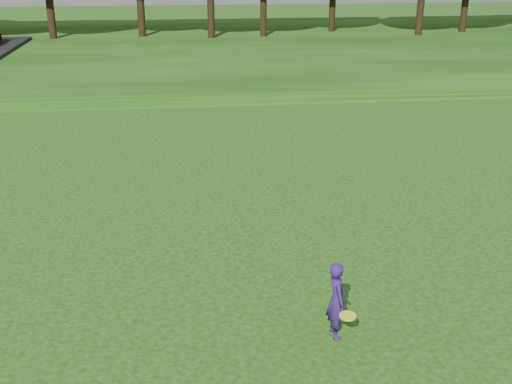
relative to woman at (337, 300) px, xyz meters
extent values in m
plane|color=#18430C|center=(-0.82, -1.18, -0.73)|extent=(140.00, 140.00, 0.00)
cube|color=#18430C|center=(-0.82, 32.82, -0.43)|extent=(130.00, 30.00, 0.60)
cube|color=gray|center=(-0.82, 18.82, -0.71)|extent=(130.00, 1.60, 0.04)
imported|color=navy|center=(0.00, 0.00, 0.00)|extent=(0.38, 0.55, 1.46)
cylinder|color=#EDFF28|center=(0.09, -0.47, -0.04)|extent=(0.30, 0.30, 0.04)
camera|label=1|loc=(-2.53, -9.73, 5.92)|focal=45.00mm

